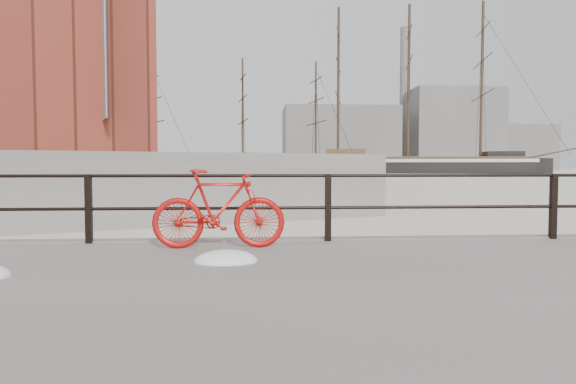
# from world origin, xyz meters

# --- Properties ---
(ground) EXTENTS (400.00, 400.00, 0.00)m
(ground) POSITION_xyz_m (0.00, 0.00, 0.00)
(ground) COLOR white
(ground) RESTS_ON ground
(far_quay) EXTENTS (78.44, 148.07, 1.80)m
(far_quay) POSITION_xyz_m (-40.00, 72.00, 0.90)
(far_quay) COLOR gray
(far_quay) RESTS_ON ground
(guardrail) EXTENTS (28.00, 0.10, 1.00)m
(guardrail) POSITION_xyz_m (0.00, -0.15, 0.85)
(guardrail) COLOR black
(guardrail) RESTS_ON promenade
(bicycle) EXTENTS (1.80, 0.30, 1.08)m
(bicycle) POSITION_xyz_m (-5.08, -0.72, 0.89)
(bicycle) COLOR red
(bicycle) RESTS_ON promenade
(barque_black) EXTENTS (59.38, 30.29, 32.33)m
(barque_black) POSITION_xyz_m (23.84, 85.79, 0.00)
(barque_black) COLOR black
(barque_black) RESTS_ON ground
(schooner_mid) EXTENTS (28.31, 15.54, 19.48)m
(schooner_mid) POSITION_xyz_m (-0.37, 76.34, 0.00)
(schooner_mid) COLOR silver
(schooner_mid) RESTS_ON ground
(schooner_left) EXTENTS (29.40, 23.43, 20.14)m
(schooner_left) POSITION_xyz_m (-27.22, 78.41, 0.00)
(schooner_left) COLOR silver
(schooner_left) RESTS_ON ground
(workboat_near) EXTENTS (12.37, 11.37, 7.00)m
(workboat_near) POSITION_xyz_m (-21.06, 27.65, 0.00)
(workboat_near) COLOR black
(workboat_near) RESTS_ON ground
(apartment_grey) EXTENTS (26.02, 22.15, 23.20)m
(apartment_grey) POSITION_xyz_m (-46.35, 82.38, 13.40)
(apartment_grey) COLOR gray
(apartment_grey) RESTS_ON far_quay
(apartment_brick) EXTENTS (27.87, 22.90, 21.20)m
(apartment_brick) POSITION_xyz_m (-54.97, 103.70, 12.40)
(apartment_brick) COLOR brown
(apartment_brick) RESTS_ON far_quay
(industrial_west) EXTENTS (32.00, 18.00, 18.00)m
(industrial_west) POSITION_xyz_m (20.00, 140.00, 9.00)
(industrial_west) COLOR gray
(industrial_west) RESTS_ON ground
(industrial_mid) EXTENTS (26.00, 20.00, 24.00)m
(industrial_mid) POSITION_xyz_m (55.00, 145.00, 12.00)
(industrial_mid) COLOR gray
(industrial_mid) RESTS_ON ground
(industrial_east) EXTENTS (20.00, 16.00, 14.00)m
(industrial_east) POSITION_xyz_m (78.00, 150.00, 7.00)
(industrial_east) COLOR gray
(industrial_east) RESTS_ON ground
(smokestack) EXTENTS (2.80, 2.80, 44.00)m
(smokestack) POSITION_xyz_m (42.00, 150.00, 22.00)
(smokestack) COLOR gray
(smokestack) RESTS_ON ground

